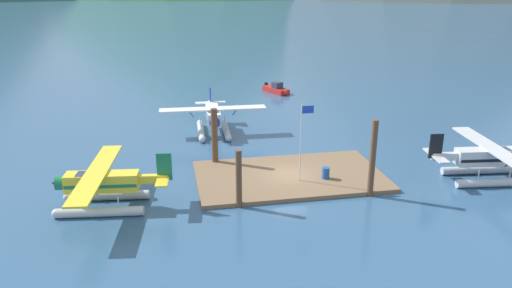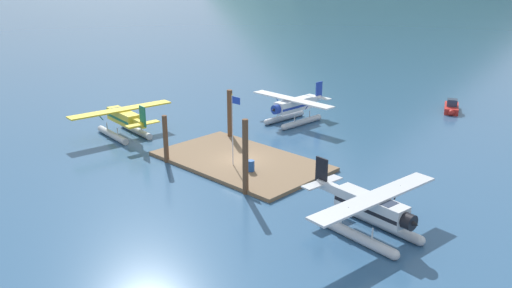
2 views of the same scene
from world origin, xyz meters
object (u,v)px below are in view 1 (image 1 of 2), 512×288
object	(u,v)px
fuel_drum	(326,173)
seaplane_yellow_port_aft	(102,187)
boat_red_open_north	(276,89)
seaplane_white_bow_left	(213,118)
seaplane_silver_stbd_aft	(487,161)
flagpole	(303,134)
mooring_buoy	(469,163)

from	to	relation	value
fuel_drum	seaplane_yellow_port_aft	bearing A→B (deg)	-175.18
boat_red_open_north	seaplane_white_bow_left	bearing A→B (deg)	-122.38
fuel_drum	seaplane_yellow_port_aft	xyz separation A→B (m)	(-16.15, -1.36, 0.84)
seaplane_yellow_port_aft	boat_red_open_north	size ratio (longest dim) A/B	2.29
seaplane_silver_stbd_aft	boat_red_open_north	xyz separation A→B (m)	(-8.94, 31.99, -1.09)
boat_red_open_north	seaplane_silver_stbd_aft	bearing A→B (deg)	-74.38
flagpole	seaplane_white_bow_left	xyz separation A→B (m)	(-5.15, 13.74, -2.43)
seaplane_silver_stbd_aft	seaplane_white_bow_left	distance (m)	24.86
mooring_buoy	boat_red_open_north	size ratio (longest dim) A/B	0.15
flagpole	seaplane_yellow_port_aft	xyz separation A→B (m)	(-14.22, -1.36, -2.43)
seaplane_white_bow_left	flagpole	bearing A→B (deg)	-69.45
mooring_buoy	boat_red_open_north	world-z (taller)	boat_red_open_north
mooring_buoy	seaplane_white_bow_left	bearing A→B (deg)	146.50
flagpole	seaplane_yellow_port_aft	distance (m)	14.49
boat_red_open_north	seaplane_yellow_port_aft	bearing A→B (deg)	-121.71
mooring_buoy	seaplane_white_bow_left	world-z (taller)	seaplane_white_bow_left
flagpole	seaplane_silver_stbd_aft	distance (m)	14.44
fuel_drum	seaplane_white_bow_left	size ratio (longest dim) A/B	0.08
seaplane_white_bow_left	boat_red_open_north	xyz separation A→B (m)	(10.30, 16.25, -1.09)
flagpole	fuel_drum	size ratio (longest dim) A/B	6.77
seaplane_silver_stbd_aft	seaplane_white_bow_left	size ratio (longest dim) A/B	1.00
seaplane_yellow_port_aft	boat_red_open_north	world-z (taller)	seaplane_yellow_port_aft
fuel_drum	seaplane_white_bow_left	distance (m)	15.48
flagpole	seaplane_silver_stbd_aft	bearing A→B (deg)	-8.06
fuel_drum	mooring_buoy	bearing A→B (deg)	3.09
mooring_buoy	seaplane_white_bow_left	size ratio (longest dim) A/B	0.07
flagpole	seaplane_silver_stbd_aft	xyz separation A→B (m)	(14.09, -1.99, -2.43)
flagpole	seaplane_white_bow_left	distance (m)	14.88
seaplane_yellow_port_aft	mooring_buoy	bearing A→B (deg)	4.07
seaplane_silver_stbd_aft	seaplane_white_bow_left	bearing A→B (deg)	140.73
fuel_drum	mooring_buoy	world-z (taller)	fuel_drum
seaplane_yellow_port_aft	seaplane_white_bow_left	bearing A→B (deg)	59.02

